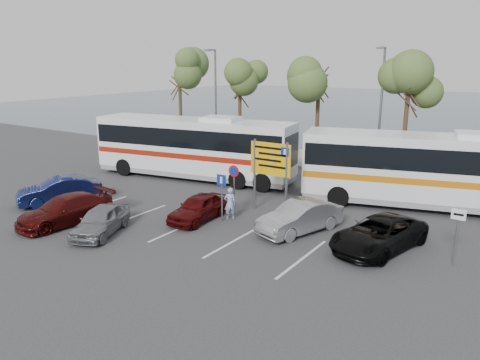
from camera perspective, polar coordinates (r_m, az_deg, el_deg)
The scene contains 24 objects.
ground at distance 21.46m, azimuth -3.02°, elevation -5.68°, with size 120.00×120.00×0.00m, color #323234.
kerb_strip at distance 33.26m, azimuth 11.52°, elevation 1.48°, with size 44.00×2.40×0.15m, color gray.
seawall at distance 35.04m, azimuth 12.79°, elevation 2.45°, with size 48.00×0.80×0.60m, color #A59A84.
sea at distance 77.42m, azimuth 24.78°, elevation 7.69°, with size 140.00×140.00×0.00m, color #3A4C5E.
tree_far_left at distance 39.86m, azimuth -7.40°, elevation 12.84°, with size 3.20×3.20×7.60m.
tree_left at distance 36.23m, azimuth -0.02°, elevation 12.29°, with size 3.20×3.20×7.20m.
tree_mid at distance 33.05m, azimuth 9.64°, elevation 13.01°, with size 3.20×3.20×8.00m.
tree_right at distance 31.08m, azimuth 19.93°, elevation 11.39°, with size 3.20×3.20×7.40m.
street_lamp_left at distance 37.07m, azimuth -3.06°, elevation 10.14°, with size 0.45×1.15×8.01m.
street_lamp_right at distance 31.12m, azimuth 16.76°, elevation 8.73°, with size 0.45×1.15×8.01m.
direction_sign at distance 22.81m, azimuth 3.73°, elevation 1.89°, with size 2.20×0.12×3.60m.
sign_no_stop at distance 23.17m, azimuth -0.74°, elevation -0.05°, with size 0.60×0.08×2.35m.
sign_parking at distance 21.72m, azimuth -2.25°, elevation -1.34°, with size 0.50×0.07×2.25m.
sign_taxi at distance 18.73m, azimuth 24.93°, elevation -5.50°, with size 0.50×0.07×2.20m.
lane_markings at distance 21.40m, azimuth -7.09°, elevation -5.82°, with size 12.02×4.20×0.01m, color silver, non-canonical shape.
coach_bus_left at distance 29.79m, azimuth -5.65°, elevation 3.73°, with size 13.22×4.91×4.03m.
coach_bus_right at distance 25.44m, azimuth 22.45°, elevation 0.80°, with size 13.08×5.99×3.99m.
car_silver_a at distance 21.24m, azimuth -16.64°, elevation -4.75°, with size 1.45×3.60×1.23m, color gray.
car_blue at distance 26.43m, azimuth -21.15°, elevation -1.19°, with size 1.47×4.22×1.39m, color #0F1848.
car_maroon at distance 23.06m, azimuth -20.49°, elevation -3.44°, with size 1.84×4.52×1.31m, color #470D0B.
car_red at distance 22.19m, azimuth -5.05°, elevation -3.34°, with size 1.46×3.63×1.24m, color #4C0A0B.
suv_black at distance 19.53m, azimuth 16.56°, elevation -6.33°, with size 2.16×4.67×1.30m, color black.
car_silver_b at distance 20.71m, azimuth 7.29°, elevation -4.52°, with size 1.45×4.17×1.37m, color gray.
pedestrian_near at distance 22.16m, azimuth -1.24°, elevation -2.87°, with size 0.57×0.37×1.56m, color #94A7D7.
Camera 1 is at (12.09, -16.11, 7.39)m, focal length 35.00 mm.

